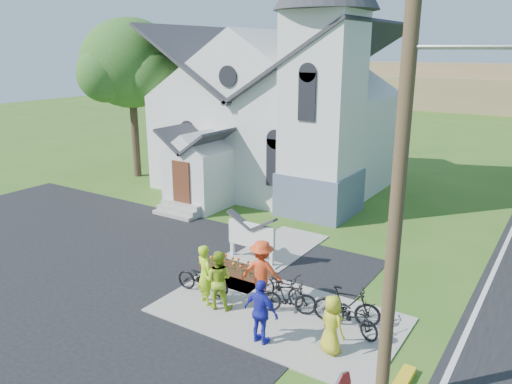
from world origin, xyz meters
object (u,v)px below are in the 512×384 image
Objects in this scene: bike_4 at (353,316)px; bike_2 at (282,286)px; cyclist_1 at (218,280)px; bike_1 at (288,297)px; bike_3 at (347,306)px; church_sign at (252,236)px; cyclist_3 at (262,272)px; cyclist_0 at (205,274)px; cyclist_2 at (261,312)px; cyclist_4 at (332,324)px; bike_0 at (203,279)px; utility_pole at (404,163)px.

bike_2 is at bearing 99.37° from bike_4.
cyclist_1 is 1.06× the size of bike_1.
cyclist_1 is 3.97m from bike_4.
cyclist_1 is 0.95× the size of bike_3.
bike_3 is at bearing 179.51° from cyclist_1.
church_sign is 3.48m from cyclist_1.
cyclist_3 reaches higher than cyclist_1.
cyclist_2 is (2.54, -0.87, -0.05)m from cyclist_0.
church_sign is at bearing 27.45° from bike_1.
cyclist_2 is at bearing 138.21° from cyclist_1.
cyclist_3 is at bearing 142.97° from bike_2.
bike_4 is (0.08, 1.19, -0.31)m from cyclist_4.
cyclist_0 is 2.68m from cyclist_2.
church_sign is 1.41× the size of cyclist_4.
cyclist_1 is at bearing -121.42° from bike_0.
cyclist_1 reaches higher than cyclist_4.
cyclist_0 is at bearing -20.46° from cyclist_1.
cyclist_4 is at bearing -161.03° from cyclist_0.
church_sign is 1.17× the size of bike_3.
cyclist_1 reaches higher than bike_3.
cyclist_1 is at bearing -158.92° from cyclist_0.
cyclist_4 is at bearing -113.24° from bike_2.
cyclist_3 reaches higher than church_sign.
cyclist_1 is (1.02, -3.32, -0.08)m from church_sign.
bike_0 is 1.03× the size of cyclist_1.
bike_1 is 0.97× the size of bike_2.
utility_pole is at bearing -35.60° from church_sign.
bike_2 is (2.31, 0.93, -0.03)m from bike_0.
bike_4 is at bearing -108.42° from bike_1.
church_sign is 3.03m from cyclist_3.
utility_pole is 5.67m from bike_4.
cyclist_4 is at bearing 157.16° from cyclist_1.
cyclist_0 is 2.55m from bike_1.
cyclist_0 is at bearing 121.73° from bike_4.
bike_2 is (-0.55, 0.57, -0.05)m from bike_1.
cyclist_4 is (0.20, -1.44, 0.21)m from bike_3.
utility_pole is at bearing 172.64° from cyclist_4.
utility_pole is at bearing -111.56° from bike_0.
utility_pole is 7.01m from bike_2.
utility_pole is 5.58× the size of bike_4.
utility_pole reaches higher than cyclist_2.
bike_2 is 0.89× the size of cyclist_3.
utility_pole reaches higher than bike_3.
cyclist_2 reaches higher than bike_3.
cyclist_1 is (0.96, -0.46, 0.41)m from bike_0.
bike_1 is at bearing -175.69° from cyclist_1.
church_sign is 1.18× the size of cyclist_0.
utility_pole is at bearing -112.42° from bike_2.
bike_2 is at bearing -39.10° from church_sign.
cyclist_0 is 1.20× the size of cyclist_4.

